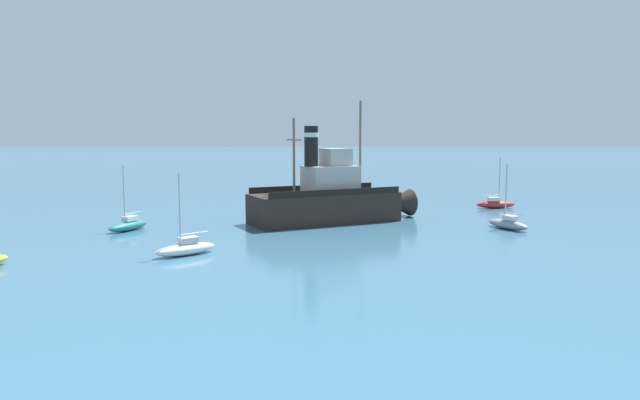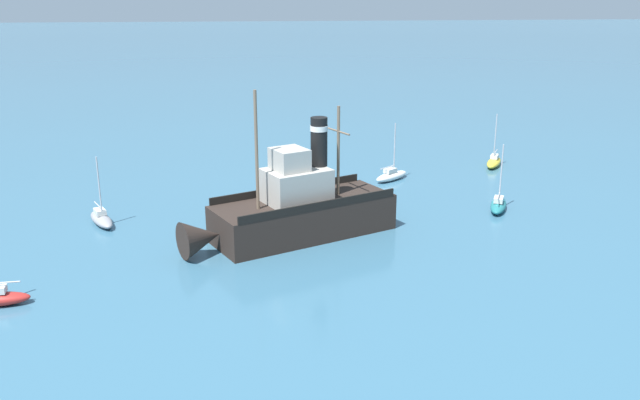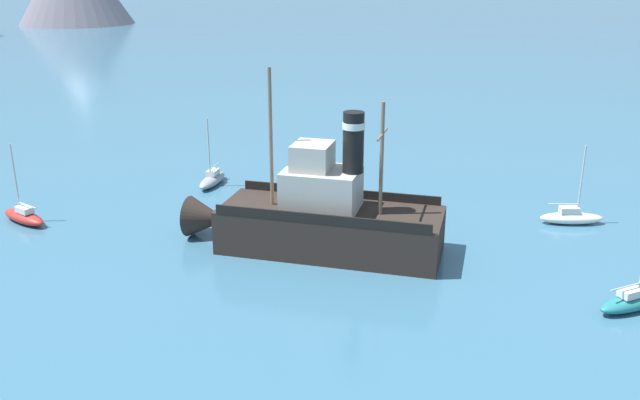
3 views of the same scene
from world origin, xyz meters
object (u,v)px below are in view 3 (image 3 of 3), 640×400
(sailboat_grey, at_px, (212,179))
(sailboat_white, at_px, (571,217))
(sailboat_teal, at_px, (632,301))
(sailboat_red, at_px, (24,216))
(old_tugboat, at_px, (319,218))

(sailboat_grey, distance_m, sailboat_white, 24.13)
(sailboat_white, relative_size, sailboat_teal, 1.00)
(sailboat_red, relative_size, sailboat_teal, 1.00)
(old_tugboat, xyz_separation_m, sailboat_grey, (3.93, 13.23, -1.40))
(sailboat_white, height_order, sailboat_teal, same)
(old_tugboat, distance_m, sailboat_red, 18.48)
(old_tugboat, bearing_deg, sailboat_white, -35.83)
(sailboat_white, bearing_deg, sailboat_red, 129.58)
(sailboat_white, distance_m, sailboat_teal, 10.81)
(old_tugboat, relative_size, sailboat_teal, 2.96)
(sailboat_grey, bearing_deg, sailboat_teal, -90.12)
(old_tugboat, xyz_separation_m, sailboat_red, (-8.41, 16.40, -1.40))
(old_tugboat, relative_size, sailboat_white, 2.96)
(sailboat_grey, xyz_separation_m, sailboat_teal, (-0.06, -28.57, 0.00))
(old_tugboat, height_order, sailboat_grey, old_tugboat)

